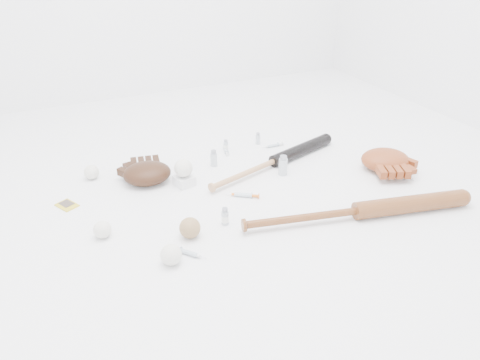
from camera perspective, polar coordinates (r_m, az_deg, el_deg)
name	(u,v)px	position (r m, az deg, el deg)	size (l,w,h in m)	color
bat_dark	(274,161)	(2.22, 4.20, 2.32)	(0.81, 0.06, 0.06)	black
bat_wood	(357,211)	(1.88, 14.13, -3.67)	(0.97, 0.07, 0.07)	brown
glove_dark	(147,173)	(2.11, -11.27, 0.84)	(0.25, 0.25, 0.09)	black
glove_tan	(385,160)	(2.29, 17.29, 2.39)	(0.27, 0.27, 0.10)	brown
trading_card	(67,205)	(2.05, -20.34, -2.90)	(0.06, 0.09, 0.00)	gold
pedestal	(184,181)	(2.08, -6.81, -0.07)	(0.08, 0.08, 0.04)	white
baseball_on_pedestal	(183,168)	(2.05, -6.91, 1.44)	(0.08, 0.08, 0.08)	silver
baseball_left	(102,230)	(1.80, -16.43, -5.81)	(0.07, 0.07, 0.07)	silver
baseball_upper	(91,172)	(2.21, -17.66, 0.91)	(0.07, 0.07, 0.07)	silver
baseball_mid	(171,255)	(1.62, -8.40, -9.00)	(0.07, 0.07, 0.07)	silver
baseball_aged	(190,228)	(1.73, -6.13, -5.82)	(0.08, 0.08, 0.08)	olive
syringe_0	(189,253)	(1.66, -6.28, -8.82)	(0.15, 0.03, 0.02)	#ADBCC6
syringe_1	(243,195)	(1.98, 0.38, -1.83)	(0.16, 0.03, 0.02)	#ADBCC6
syringe_2	(225,150)	(2.38, -1.78, 3.68)	(0.14, 0.02, 0.02)	#ADBCC6
syringe_3	(399,177)	(2.24, 18.81, 0.40)	(0.14, 0.02, 0.02)	#ADBCC6
syringe_4	(273,146)	(2.43, 4.05, 4.21)	(0.14, 0.02, 0.02)	#ADBCC6
vial_0	(258,138)	(2.45, 2.20, 5.09)	(0.02, 0.02, 0.06)	#AEB8BF
vial_1	(226,145)	(2.38, -1.74, 4.28)	(0.02, 0.02, 0.06)	#AEB8BF
vial_2	(214,158)	(2.22, -3.22, 2.67)	(0.03, 0.03, 0.08)	#AEB8BF
vial_3	(283,165)	(2.15, 5.27, 1.80)	(0.04, 0.04, 0.09)	#AEB8BF
vial_4	(225,216)	(1.79, -1.84, -4.43)	(0.03, 0.03, 0.07)	#AEB8BF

